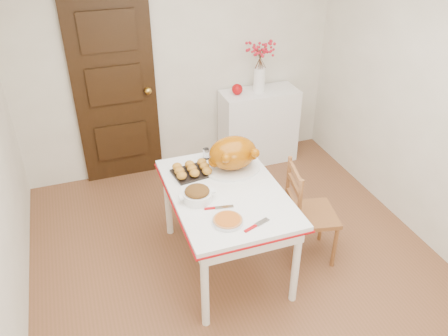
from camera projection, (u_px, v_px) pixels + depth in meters
name	position (u px, v px, depth m)	size (l,w,h in m)	color
floor	(245.00, 275.00, 3.91)	(3.50, 4.00, 0.00)	brown
wall_back	(178.00, 61.00, 4.86)	(3.50, 0.00, 2.50)	silver
wall_right	(446.00, 113.00, 3.75)	(0.00, 4.00, 2.50)	silver
door_back	(115.00, 90.00, 4.75)	(0.85, 0.06, 2.06)	black
sideboard	(258.00, 126.00, 5.35)	(0.88, 0.39, 0.88)	white
kitchen_table	(226.00, 228.00, 3.84)	(0.89, 1.30, 0.78)	white
chair_oak	(312.00, 213.00, 3.90)	(0.41, 0.41, 0.93)	brown
berry_vase	(260.00, 67.00, 4.97)	(0.29, 0.29, 0.57)	white
apple	(237.00, 89.00, 5.01)	(0.12, 0.12, 0.12)	#A4060A
turkey_platter	(233.00, 155.00, 3.81)	(0.48, 0.38, 0.30)	#9E5505
pumpkin_pie	(228.00, 220.00, 3.27)	(0.22, 0.22, 0.05)	#B55516
stuffing_dish	(197.00, 194.00, 3.49)	(0.29, 0.22, 0.11)	brown
rolls_tray	(192.00, 170.00, 3.82)	(0.31, 0.24, 0.08)	#B16E1C
pie_server	(257.00, 225.00, 3.25)	(0.23, 0.07, 0.01)	silver
carving_knife	(219.00, 207.00, 3.43)	(0.22, 0.05, 0.01)	silver
drinking_glass	(206.00, 154.00, 4.03)	(0.06, 0.06, 0.10)	white
shaker_pair	(235.00, 149.00, 4.10)	(0.10, 0.04, 0.10)	white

